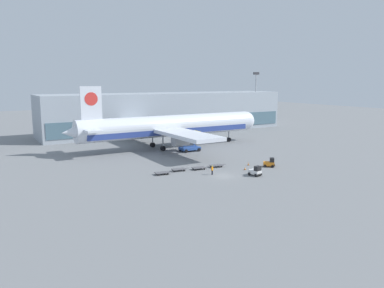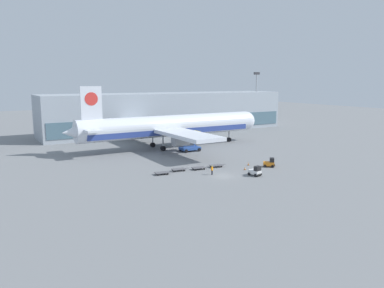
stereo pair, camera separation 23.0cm
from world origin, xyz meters
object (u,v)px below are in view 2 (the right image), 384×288
Objects in this scene: baggage_tug_foreground at (270,163)px; baggage_dolly_lead at (162,173)px; scissor_lift_loader at (190,144)px; baggage_dolly_third at (199,168)px; light_mast at (256,95)px; baggage_tug_mid at (255,171)px; baggage_dolly_second at (179,169)px; traffic_cone_far at (248,164)px; ground_crew_near at (212,169)px; airplane_main at (169,127)px; baggage_dolly_trail at (216,165)px; traffic_cone_near at (245,168)px.

baggage_dolly_lead is (-22.86, 5.70, -0.49)m from baggage_tug_foreground.
scissor_lift_loader is 20.91m from baggage_dolly_third.
light_mast reaches higher than baggage_tug_mid.
baggage_tug_mid is 15.60m from baggage_dolly_second.
traffic_cone_far reaches higher than baggage_dolly_lead.
baggage_dolly_second is 5.19× the size of traffic_cone_far.
airplane_main is at bearing -115.74° from ground_crew_near.
light_mast is 84.81m from baggage_tug_mid.
baggage_dolly_trail is (12.81, -0.08, 0.00)m from baggage_dolly_lead.
light_mast is 5.80× the size of baggage_dolly_lead.
baggage_tug_foreground is 4.63m from traffic_cone_far.
traffic_cone_far is (3.29, 2.98, 0.05)m from traffic_cone_near.
baggage_dolly_trail is 2.04× the size of ground_crew_near.
baggage_dolly_third is 9.60m from traffic_cone_near.
baggage_dolly_third is at bearing -105.02° from ground_crew_near.
baggage_dolly_third is (-6.77, 10.04, -0.49)m from baggage_tug_mid.
baggage_dolly_lead is 12.81m from baggage_dolly_trail.
traffic_cone_near is at bearing -137.84° from traffic_cone_far.
baggage_tug_mid is 12.12m from baggage_dolly_third.
scissor_lift_loader is at bearing 165.34° from baggage_tug_mid.
baggage_dolly_lead is at bearing -141.94° from light_mast.
scissor_lift_loader is 29.01m from baggage_tug_mid.
baggage_dolly_lead is at bearing -134.02° from baggage_tug_mid.
scissor_lift_loader is 21.23m from traffic_cone_far.
ground_crew_near is at bearing -124.45° from baggage_dolly_trail.
scissor_lift_loader is at bearing 88.31° from traffic_cone_near.
baggage_dolly_lead is 1.00× the size of baggage_dolly_trail.
light_mast is at bearing 26.91° from airplane_main.
baggage_dolly_second is at bearing 179.86° from baggage_dolly_trail.
baggage_tug_mid reaches higher than traffic_cone_far.
baggage_dolly_trail is at bearing 126.92° from traffic_cone_near.
scissor_lift_loader is at bearing -72.23° from airplane_main.
scissor_lift_loader is at bearing -145.72° from light_mast.
baggage_dolly_trail is at bearing 6.18° from baggage_dolly_lead.
traffic_cone_near is (16.62, -5.15, -0.08)m from baggage_dolly_lead.
ground_crew_near is at bearing -110.74° from scissor_lift_loader.
traffic_cone_far reaches higher than baggage_dolly_third.
baggage_tug_mid is 3.67× the size of traffic_cone_far.
baggage_tug_mid is 18.30m from baggage_dolly_lead.
baggage_tug_mid reaches higher than traffic_cone_near.
light_mast is 80.33m from traffic_cone_near.
light_mast is at bearing 50.45° from baggage_dolly_trail.
light_mast is at bearing 48.44° from traffic_cone_near.
baggage_dolly_third is (-8.83, -18.88, -1.62)m from scissor_lift_loader.
baggage_dolly_second is (-65.04, -53.31, -12.34)m from light_mast.
traffic_cone_near is at bearing 154.04° from baggage_tug_mid.
light_mast reaches higher than traffic_cone_far.
baggage_tug_foreground reaches higher than baggage_dolly_lead.
airplane_main is 8.68m from scissor_lift_loader.
light_mast reaches higher than baggage_dolly_trail.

